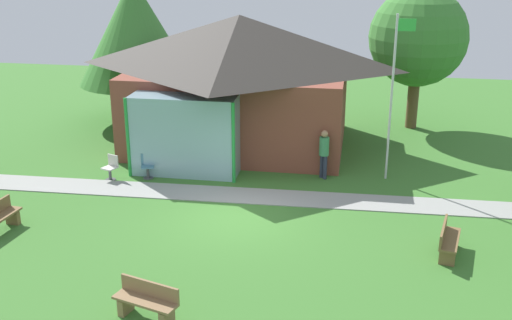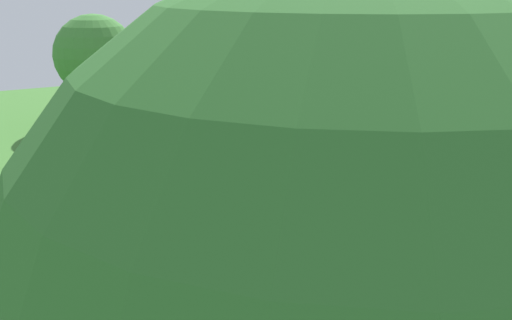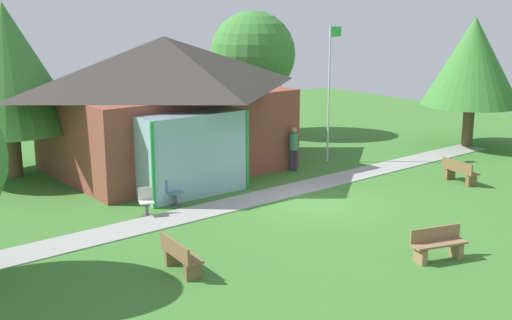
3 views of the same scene
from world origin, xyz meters
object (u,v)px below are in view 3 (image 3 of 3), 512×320
Objects in this scene: patio_chair_west at (146,202)px; tree_behind_pavilion_left at (7,67)px; bench_front_center at (438,245)px; bench_mid_right at (460,172)px; pavilion at (167,101)px; patio_chair_porch_left at (174,193)px; visitor_near_flagpole at (294,145)px; flagpole at (330,87)px; bench_mid_left at (180,257)px; tree_behind_pavilion_right at (253,54)px; tree_east_hedge at (473,62)px.

patio_chair_west is 0.13× the size of tree_behind_pavilion_left.
bench_front_center and bench_mid_right have the same top height.
bench_front_center is 1.82× the size of patio_chair_west.
pavilion reaches higher than patio_chair_porch_left.
visitor_near_flagpole reaches higher than bench_mid_right.
visitor_near_flagpole is (-2.20, -0.33, -2.10)m from flagpole.
bench_front_center is 0.90× the size of visitor_near_flagpole.
bench_mid_right is (12.43, 0.73, 0.00)m from bench_mid_left.
patio_chair_porch_left is (-2.83, 8.22, 0.01)m from bench_front_center.
visitor_near_flagpole is at bearing -42.05° from pavilion.
flagpole is 0.93× the size of tree_behind_pavilion_right.
tree_behind_pavilion_right is at bearing 141.90° from bench_mid_left.
patio_chair_west is at bearing 166.50° from bench_mid_left.
patio_chair_porch_left is at bearing -54.11° from bench_front_center.
tree_east_hedge is (15.37, -0.52, 3.46)m from patio_chair_porch_left.
visitor_near_flagpole is 0.27× the size of tree_behind_pavilion_left.
flagpole is at bearing -124.16° from visitor_near_flagpole.
tree_east_hedge reaches higher than bench_mid_right.
tree_east_hedge is (12.54, 7.70, 3.47)m from bench_front_center.
tree_behind_pavilion_left is at bearing -175.11° from tree_behind_pavilion_right.
bench_front_center is at bearing -148.46° from tree_east_hedge.
tree_behind_pavilion_right is (6.70, 16.21, 3.58)m from bench_front_center.
tree_behind_pavilion_right is at bearing -68.87° from visitor_near_flagpole.
tree_east_hedge reaches higher than patio_chair_porch_left.
bench_mid_left is at bearing -119.41° from pavilion.
tree_behind_pavilion_left is 1.10× the size of tree_east_hedge.
bench_mid_left is at bearing 41.16° from patio_chair_porch_left.
patio_chair_west is at bearing -96.97° from bench_mid_right.
tree_behind_pavilion_right is at bearing 27.29° from pavilion.
bench_mid_left is 0.24× the size of tree_behind_pavilion_left.
patio_chair_west is at bearing 179.45° from tree_east_hedge.
bench_mid_right is at bearing 138.00° from patio_chair_porch_left.
patio_chair_west is at bearing -45.91° from bench_front_center.
flagpole is 6.58× the size of patio_chair_west.
bench_front_center is (0.44, -12.53, -2.30)m from pavilion.
bench_front_center and bench_mid_left have the same top height.
tree_behind_pavilion_left reaches higher than bench_mid_left.
pavilion is at bearing -152.71° from tree_behind_pavilion_right.
patio_chair_porch_left is 0.13× the size of tree_behind_pavilion_left.
tree_behind_pavilion_left is at bearing 13.44° from visitor_near_flagpole.
flagpole is 7.37m from tree_east_hedge.
bench_front_center is at bearing 89.93° from patio_chair_porch_left.
pavilion reaches higher than bench_mid_left.
tree_behind_pavilion_left reaches higher than patio_chair_porch_left.
bench_mid_left is at bearing 91.49° from patio_chair_west.
tree_east_hedge is at bearing -141.84° from visitor_near_flagpole.
bench_mid_right is (7.28, -8.41, -2.30)m from pavilion.
bench_mid_left is (-11.03, -6.15, -2.72)m from flagpole.
patio_chair_porch_left is (-8.27, -1.32, -2.71)m from flagpole.
tree_east_hedge is at bearing 134.05° from bench_mid_right.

